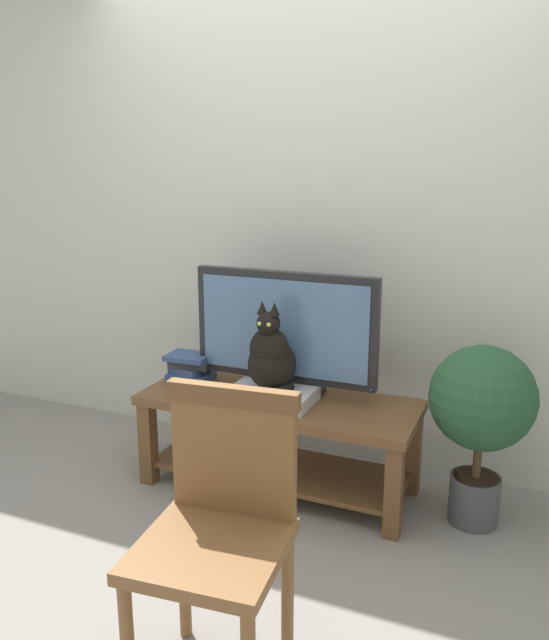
{
  "coord_description": "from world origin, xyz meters",
  "views": [
    {
      "loc": [
        1.09,
        -2.14,
        1.57
      ],
      "look_at": [
        -0.01,
        0.44,
        0.86
      ],
      "focal_mm": 35.67,
      "sensor_mm": 36.0,
      "label": 1
    }
  ],
  "objects": [
    {
      "name": "ground_plane",
      "position": [
        0.0,
        0.0,
        0.0
      ],
      "size": [
        12.0,
        12.0,
        0.0
      ],
      "primitive_type": "plane",
      "color": "gray"
    },
    {
      "name": "back_wall",
      "position": [
        0.0,
        1.01,
        1.4
      ],
      "size": [
        7.0,
        0.12,
        2.8
      ],
      "primitive_type": "cube",
      "color": "beige",
      "rests_on": "ground"
    },
    {
      "name": "tv_stand",
      "position": [
        -0.01,
        0.49,
        0.32
      ],
      "size": [
        1.33,
        0.51,
        0.47
      ],
      "color": "brown",
      "rests_on": "ground"
    },
    {
      "name": "tv",
      "position": [
        -0.01,
        0.56,
        0.78
      ],
      "size": [
        0.91,
        0.2,
        0.6
      ],
      "color": "black",
      "rests_on": "tv_stand"
    },
    {
      "name": "media_box",
      "position": [
        -0.02,
        0.43,
        0.5
      ],
      "size": [
        0.39,
        0.28,
        0.07
      ],
      "color": "#BCBCC1",
      "rests_on": "tv_stand"
    },
    {
      "name": "cat",
      "position": [
        -0.02,
        0.42,
        0.69
      ],
      "size": [
        0.22,
        0.3,
        0.43
      ],
      "color": "black",
      "rests_on": "media_box"
    },
    {
      "name": "wooden_chair",
      "position": [
        0.28,
        -0.65,
        0.54
      ],
      "size": [
        0.46,
        0.46,
        0.91
      ],
      "color": "brown",
      "rests_on": "ground"
    },
    {
      "name": "book_stack",
      "position": [
        -0.53,
        0.55,
        0.54
      ],
      "size": [
        0.24,
        0.2,
        0.14
      ],
      "color": "#33477A",
      "rests_on": "tv_stand"
    },
    {
      "name": "potted_plant",
      "position": [
        0.91,
        0.54,
        0.54
      ],
      "size": [
        0.45,
        0.45,
        0.82
      ],
      "color": "#47474C",
      "rests_on": "ground"
    }
  ]
}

